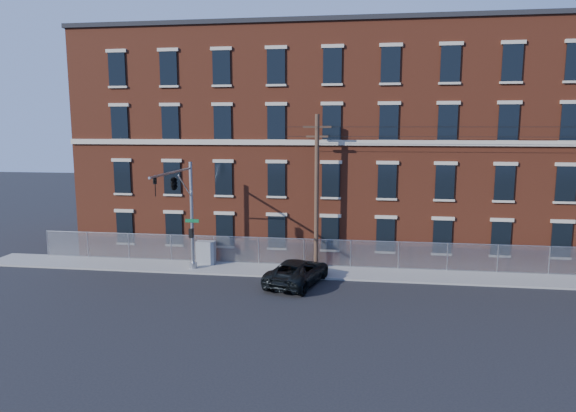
# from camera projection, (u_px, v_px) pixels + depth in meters

# --- Properties ---
(ground) EXTENTS (140.00, 140.00, 0.00)m
(ground) POSITION_uv_depth(u_px,v_px,m) (271.00, 296.00, 28.49)
(ground) COLOR black
(ground) RESTS_ON ground
(sidewalk) EXTENTS (65.00, 3.00, 0.12)m
(sidewalk) POSITION_uv_depth(u_px,v_px,m) (476.00, 278.00, 31.70)
(sidewalk) COLOR gray
(sidewalk) RESTS_ON ground
(mill_building) EXTENTS (55.30, 14.32, 16.30)m
(mill_building) POSITION_uv_depth(u_px,v_px,m) (456.00, 142.00, 39.20)
(mill_building) COLOR maroon
(mill_building) RESTS_ON ground
(chain_link_fence) EXTENTS (59.06, 0.06, 1.85)m
(chain_link_fence) POSITION_uv_depth(u_px,v_px,m) (472.00, 257.00, 32.82)
(chain_link_fence) COLOR #A5A8AD
(chain_link_fence) RESTS_ON ground
(traffic_signal_mast) EXTENTS (0.90, 6.75, 7.00)m
(traffic_signal_mast) POSITION_uv_depth(u_px,v_px,m) (178.00, 193.00, 30.62)
(traffic_signal_mast) COLOR #9EA0A5
(traffic_signal_mast) RESTS_ON ground
(utility_pole_near) EXTENTS (1.80, 0.28, 10.00)m
(utility_pole_near) POSITION_uv_depth(u_px,v_px,m) (317.00, 190.00, 32.87)
(utility_pole_near) COLOR #473023
(utility_pole_near) RESTS_ON ground
(pickup_truck) EXTENTS (3.89, 5.93, 1.52)m
(pickup_truck) POSITION_uv_depth(u_px,v_px,m) (297.00, 272.00, 30.61)
(pickup_truck) COLOR black
(pickup_truck) RESTS_ON ground
(utility_cabinet) EXTENTS (1.26, 0.64, 1.57)m
(utility_cabinet) POSITION_uv_depth(u_px,v_px,m) (206.00, 252.00, 34.68)
(utility_cabinet) COLOR gray
(utility_cabinet) RESTS_ON sidewalk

